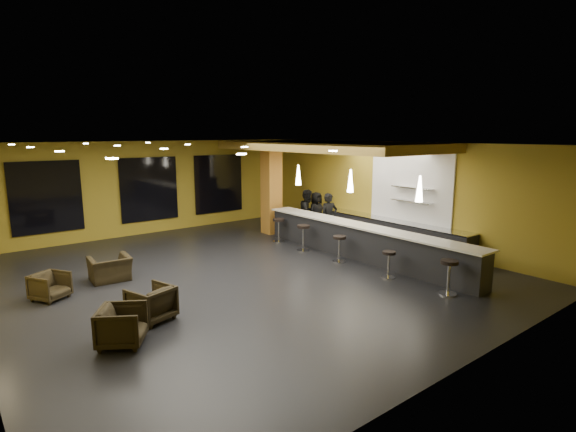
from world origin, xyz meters
TOP-DOWN VIEW (x-y plane):
  - floor at (0.00, 0.00)m, footprint 12.00×13.00m
  - ceiling at (0.00, 0.00)m, footprint 12.00×13.00m
  - wall_back at (0.00, 6.55)m, footprint 12.00×0.10m
  - wall_front at (0.00, -6.55)m, footprint 12.00×0.10m
  - wall_right at (6.05, 0.00)m, footprint 0.10×13.00m
  - wood_soffit at (4.00, 1.00)m, footprint 3.60×8.00m
  - window_left at (-3.50, 6.44)m, footprint 2.20×0.06m
  - window_center at (0.00, 6.44)m, footprint 2.20×0.06m
  - window_right at (3.00, 6.44)m, footprint 2.20×0.06m
  - tile_backsplash at (5.96, -1.00)m, footprint 0.06×3.20m
  - bar_counter at (3.65, -1.00)m, footprint 0.60×8.00m
  - bar_top at (3.65, -1.00)m, footprint 0.78×8.10m
  - prep_counter at (5.65, -0.50)m, footprint 0.70×6.00m
  - prep_top at (5.65, -0.50)m, footprint 0.72×6.00m
  - wall_shelf_lower at (5.82, -1.20)m, footprint 0.30×1.50m
  - wall_shelf_upper at (5.82, -1.20)m, footprint 0.30×1.50m
  - column at (3.65, 3.60)m, footprint 0.60×0.60m
  - pendant_0 at (3.65, -3.00)m, footprint 0.20×0.20m
  - pendant_1 at (3.65, -0.50)m, footprint 0.20×0.20m
  - pendant_2 at (3.65, 2.00)m, footprint 0.20×0.20m
  - staff_a at (4.41, 1.22)m, footprint 0.71×0.56m
  - staff_b at (4.47, 2.43)m, footprint 1.01×0.89m
  - staff_c at (4.91, 2.46)m, footprint 0.87×0.66m
  - armchair_a at (-3.98, -2.21)m, footprint 1.09×1.09m
  - armchair_b at (-3.15, -1.49)m, footprint 0.99×1.00m
  - armchair_c at (-4.53, 1.09)m, footprint 0.95×0.95m
  - armchair_d at (-3.02, 1.62)m, footprint 1.05×0.93m
  - bar_stool_0 at (2.95, -4.43)m, footprint 0.43×0.43m
  - bar_stool_1 at (2.84, -2.74)m, footprint 0.37×0.37m
  - bar_stool_2 at (2.87, -0.86)m, footprint 0.40×0.40m
  - bar_stool_3 at (2.87, 0.79)m, footprint 0.43×0.43m
  - bar_stool_4 at (2.98, 2.26)m, footprint 0.42×0.42m

SIDE VIEW (x-z plane):
  - floor at x=0.00m, z-range -0.10..0.00m
  - armchair_c at x=-4.53m, z-range 0.00..0.64m
  - armchair_d at x=-3.02m, z-range 0.00..0.64m
  - armchair_a at x=-3.98m, z-range 0.00..0.73m
  - armchair_b at x=-3.15m, z-range 0.00..0.73m
  - prep_counter at x=5.65m, z-range 0.00..0.86m
  - bar_stool_1 at x=2.84m, z-range 0.10..0.83m
  - bar_counter at x=3.65m, z-range 0.00..1.00m
  - bar_stool_2 at x=2.87m, z-range 0.11..0.91m
  - bar_stool_4 at x=2.98m, z-range 0.12..0.95m
  - bar_stool_0 at x=2.95m, z-range 0.12..0.97m
  - bar_stool_3 at x=2.87m, z-range 0.12..0.97m
  - staff_c at x=4.91m, z-range 0.00..1.60m
  - staff_a at x=4.41m, z-range 0.00..1.72m
  - staff_b at x=4.47m, z-range 0.00..1.73m
  - prep_top at x=5.65m, z-range 0.87..0.90m
  - bar_top at x=3.65m, z-range 1.00..1.05m
  - wall_shelf_lower at x=5.82m, z-range 1.59..1.61m
  - window_left at x=-3.50m, z-range 0.50..2.90m
  - window_center at x=0.00m, z-range 0.50..2.90m
  - window_right at x=3.00m, z-range 0.50..2.90m
  - wall_back at x=0.00m, z-range 0.00..3.50m
  - wall_front at x=0.00m, z-range 0.00..3.50m
  - wall_right at x=6.05m, z-range 0.00..3.50m
  - column at x=3.65m, z-range 0.00..3.50m
  - tile_backsplash at x=5.96m, z-range 0.80..3.20m
  - wall_shelf_upper at x=5.82m, z-range 2.03..2.06m
  - pendant_0 at x=3.65m, z-range 2.00..2.70m
  - pendant_1 at x=3.65m, z-range 2.00..2.70m
  - pendant_2 at x=3.65m, z-range 2.00..2.70m
  - wood_soffit at x=4.00m, z-range 3.22..3.50m
  - ceiling at x=0.00m, z-range 3.50..3.60m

